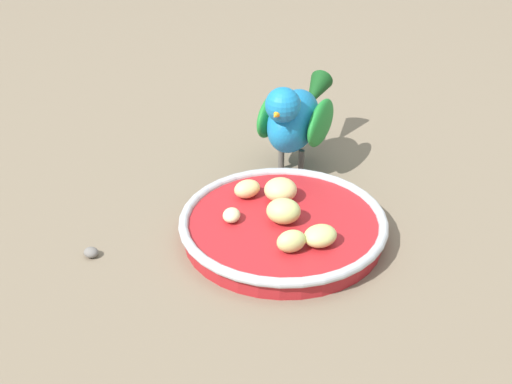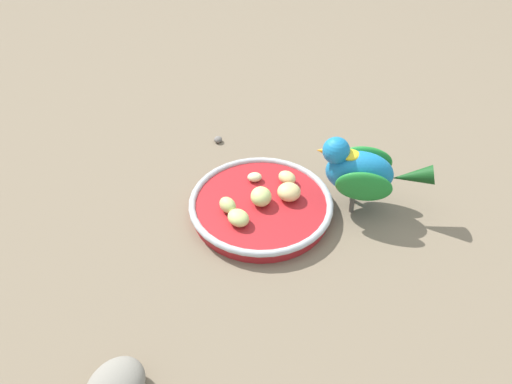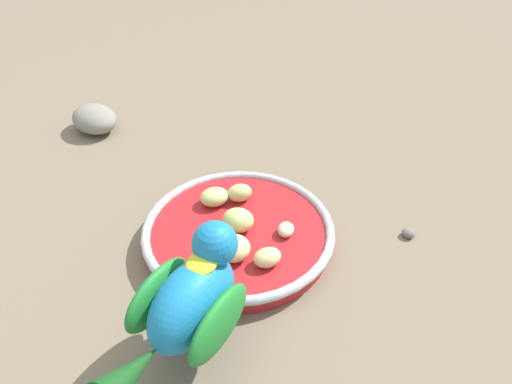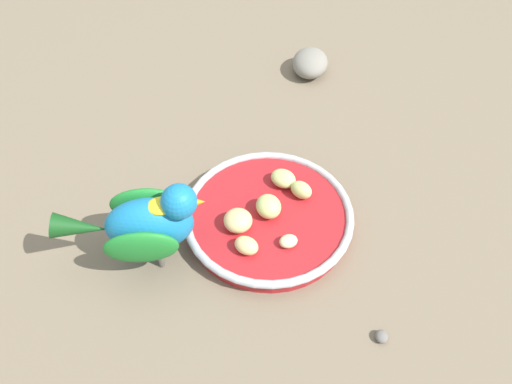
# 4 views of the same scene
# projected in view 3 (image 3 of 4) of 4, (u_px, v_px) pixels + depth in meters

# --- Properties ---
(ground_plane) EXTENTS (4.00, 4.00, 0.00)m
(ground_plane) POSITION_uv_depth(u_px,v_px,m) (257.00, 239.00, 0.60)
(ground_plane) COLOR #756651
(feeding_bowl) EXTENTS (0.24, 0.24, 0.03)m
(feeding_bowl) POSITION_uv_depth(u_px,v_px,m) (239.00, 233.00, 0.59)
(feeding_bowl) COLOR #AD1E23
(feeding_bowl) RESTS_ON ground_plane
(apple_piece_0) EXTENTS (0.05, 0.05, 0.03)m
(apple_piece_0) POSITION_uv_depth(u_px,v_px,m) (238.00, 220.00, 0.58)
(apple_piece_0) COLOR #C6D17A
(apple_piece_0) RESTS_ON feeding_bowl
(apple_piece_1) EXTENTS (0.03, 0.03, 0.01)m
(apple_piece_1) POSITION_uv_depth(u_px,v_px,m) (286.00, 229.00, 0.57)
(apple_piece_1) COLOR beige
(apple_piece_1) RESTS_ON feeding_bowl
(apple_piece_2) EXTENTS (0.04, 0.04, 0.02)m
(apple_piece_2) POSITION_uv_depth(u_px,v_px,m) (214.00, 197.00, 0.62)
(apple_piece_2) COLOR #C6D17A
(apple_piece_2) RESTS_ON feeding_bowl
(apple_piece_3) EXTENTS (0.04, 0.03, 0.02)m
(apple_piece_3) POSITION_uv_depth(u_px,v_px,m) (267.00, 257.00, 0.53)
(apple_piece_3) COLOR #E5C67F
(apple_piece_3) RESTS_ON feeding_bowl
(apple_piece_4) EXTENTS (0.04, 0.03, 0.02)m
(apple_piece_4) POSITION_uv_depth(u_px,v_px,m) (240.00, 193.00, 0.62)
(apple_piece_4) COLOR #C6D17A
(apple_piece_4) RESTS_ON feeding_bowl
(apple_piece_5) EXTENTS (0.04, 0.04, 0.03)m
(apple_piece_5) POSITION_uv_depth(u_px,v_px,m) (234.00, 248.00, 0.54)
(apple_piece_5) COLOR #E5C67F
(apple_piece_5) RESTS_ON feeding_bowl
(parrot) EXTENTS (0.18, 0.12, 0.13)m
(parrot) POSITION_uv_depth(u_px,v_px,m) (190.00, 302.00, 0.43)
(parrot) COLOR #59544C
(parrot) RESTS_ON ground_plane
(rock_large) EXTENTS (0.08, 0.10, 0.04)m
(rock_large) POSITION_uv_depth(u_px,v_px,m) (94.00, 119.00, 0.81)
(rock_large) COLOR gray
(rock_large) RESTS_ON ground_plane
(pebble_0) EXTENTS (0.02, 0.02, 0.01)m
(pebble_0) POSITION_uv_depth(u_px,v_px,m) (408.00, 233.00, 0.60)
(pebble_0) COLOR slate
(pebble_0) RESTS_ON ground_plane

